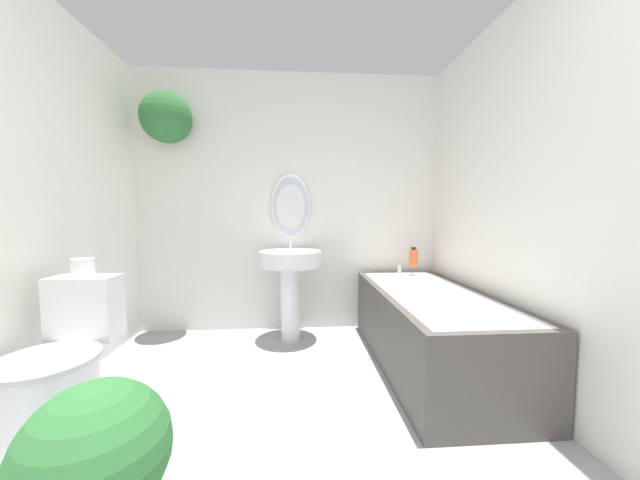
{
  "coord_description": "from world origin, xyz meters",
  "views": [
    {
      "loc": [
        0.06,
        -0.17,
        1.09
      ],
      "look_at": [
        0.21,
        1.78,
        0.94
      ],
      "focal_mm": 18.0,
      "sensor_mm": 36.0,
      "label": 1
    }
  ],
  "objects_px": {
    "toilet_paper_roll": "(83,267)",
    "shampoo_bottle": "(413,258)",
    "toilet": "(58,376)",
    "pedestal_sink": "(290,274)",
    "potted_plant": "(96,459)",
    "bathtub": "(430,327)"
  },
  "relations": [
    {
      "from": "toilet",
      "to": "pedestal_sink",
      "type": "xyz_separation_m",
      "value": [
        1.13,
        1.12,
        0.29
      ]
    },
    {
      "from": "shampoo_bottle",
      "to": "toilet_paper_roll",
      "type": "xyz_separation_m",
      "value": [
        -2.24,
        -0.98,
        0.1
      ]
    },
    {
      "from": "shampoo_bottle",
      "to": "potted_plant",
      "type": "relative_size",
      "value": 0.31
    },
    {
      "from": "toilet",
      "to": "pedestal_sink",
      "type": "relative_size",
      "value": 0.85
    },
    {
      "from": "toilet",
      "to": "shampoo_bottle",
      "type": "xyz_separation_m",
      "value": [
        2.24,
        1.21,
        0.41
      ]
    },
    {
      "from": "bathtub",
      "to": "shampoo_bottle",
      "type": "xyz_separation_m",
      "value": [
        0.11,
        0.64,
        0.42
      ]
    },
    {
      "from": "shampoo_bottle",
      "to": "bathtub",
      "type": "bearing_deg",
      "value": -99.39
    },
    {
      "from": "toilet_paper_roll",
      "to": "potted_plant",
      "type": "bearing_deg",
      "value": -57.04
    },
    {
      "from": "toilet",
      "to": "potted_plant",
      "type": "relative_size",
      "value": 1.3
    },
    {
      "from": "toilet",
      "to": "shampoo_bottle",
      "type": "bearing_deg",
      "value": 28.28
    },
    {
      "from": "potted_plant",
      "to": "bathtub",
      "type": "bearing_deg",
      "value": 37.48
    },
    {
      "from": "potted_plant",
      "to": "toilet_paper_roll",
      "type": "bearing_deg",
      "value": 122.96
    },
    {
      "from": "bathtub",
      "to": "potted_plant",
      "type": "relative_size",
      "value": 2.81
    },
    {
      "from": "toilet",
      "to": "pedestal_sink",
      "type": "bearing_deg",
      "value": 44.82
    },
    {
      "from": "toilet",
      "to": "toilet_paper_roll",
      "type": "relative_size",
      "value": 6.82
    },
    {
      "from": "toilet",
      "to": "shampoo_bottle",
      "type": "relative_size",
      "value": 4.19
    },
    {
      "from": "toilet_paper_roll",
      "to": "shampoo_bottle",
      "type": "bearing_deg",
      "value": 23.56
    },
    {
      "from": "toilet_paper_roll",
      "to": "toilet",
      "type": "bearing_deg",
      "value": -90.0
    },
    {
      "from": "pedestal_sink",
      "to": "shampoo_bottle",
      "type": "height_order",
      "value": "pedestal_sink"
    },
    {
      "from": "pedestal_sink",
      "to": "shampoo_bottle",
      "type": "relative_size",
      "value": 4.92
    },
    {
      "from": "shampoo_bottle",
      "to": "toilet_paper_roll",
      "type": "bearing_deg",
      "value": -156.44
    },
    {
      "from": "pedestal_sink",
      "to": "shampoo_bottle",
      "type": "distance_m",
      "value": 1.13
    }
  ]
}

